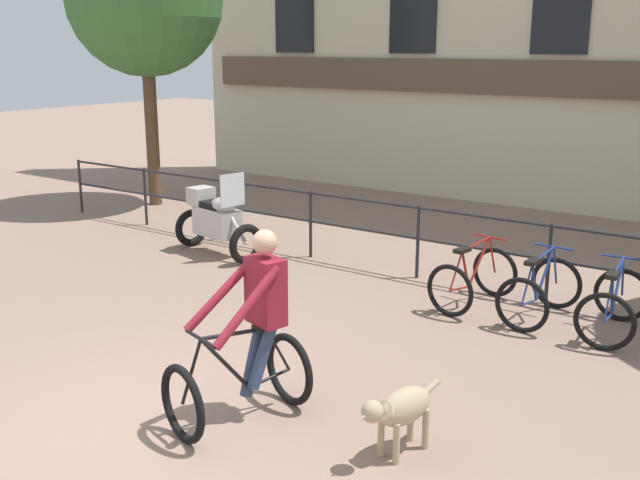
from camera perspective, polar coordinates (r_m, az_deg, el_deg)
name	(u,v)px	position (r m, az deg, el deg)	size (l,w,h in m)	color
ground_plane	(137,422)	(6.98, -13.75, -13.35)	(60.00, 60.00, 0.00)	#8E7060
canal_railing	(418,230)	(10.62, 7.49, 0.79)	(15.05, 0.05, 1.05)	#232326
cyclist_with_bike	(250,337)	(6.60, -5.33, -7.35)	(0.98, 1.31, 1.70)	black
dog	(400,409)	(6.18, 6.14, -12.68)	(0.37, 0.93, 0.58)	tan
parked_motorcycle	(217,220)	(11.88, -7.88, 1.53)	(1.66, 0.91, 1.35)	black
parked_bicycle_near_lamp	(473,279)	(9.67, 11.59, -2.93)	(0.81, 1.19, 0.86)	black
parked_bicycle_mid_left	(540,292)	(9.38, 16.40, -3.79)	(0.72, 1.14, 0.86)	black
parked_bicycle_mid_right	(614,305)	(9.17, 21.48, -4.67)	(0.74, 1.15, 0.86)	black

